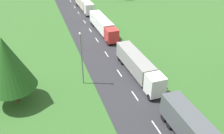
{
  "coord_description": "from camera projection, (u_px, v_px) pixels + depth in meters",
  "views": [
    {
      "loc": [
        -12.09,
        -1.85,
        21.53
      ],
      "look_at": [
        -1.11,
        31.13,
        1.08
      ],
      "focal_mm": 37.82,
      "sensor_mm": 36.0,
      "label": 1
    }
  ],
  "objects": [
    {
      "name": "road",
      "position": [
        133.0,
        93.0,
        35.74
      ],
      "size": [
        10.0,
        140.0,
        0.06
      ],
      "primitive_type": "cube",
      "color": "#2B2B30",
      "rests_on": "ground"
    },
    {
      "name": "lane_marking_centre",
      "position": [
        145.0,
        111.0,
        32.09
      ],
      "size": [
        0.16,
        120.53,
        0.01
      ],
      "color": "white",
      "rests_on": "road"
    },
    {
      "name": "truck_second",
      "position": [
        138.0,
        66.0,
        38.7
      ],
      "size": [
        2.64,
        14.08,
        3.52
      ],
      "color": "white",
      "rests_on": "road"
    },
    {
      "name": "truck_third",
      "position": [
        103.0,
        25.0,
        55.12
      ],
      "size": [
        2.77,
        14.85,
        3.45
      ],
      "color": "red",
      "rests_on": "road"
    },
    {
      "name": "truck_fourth",
      "position": [
        84.0,
        3.0,
        70.88
      ],
      "size": [
        2.82,
        13.89,
        3.45
      ],
      "color": "white",
      "rests_on": "road"
    },
    {
      "name": "lamppost_second",
      "position": [
        82.0,
        57.0,
        35.59
      ],
      "size": [
        0.36,
        0.36,
        8.74
      ],
      "color": "slate",
      "rests_on": "ground"
    },
    {
      "name": "tree_pine",
      "position": [
        7.0,
        63.0,
        30.81
      ],
      "size": [
        6.66,
        6.66,
        9.99
      ],
      "color": "#513823",
      "rests_on": "ground"
    }
  ]
}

